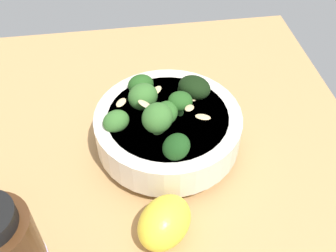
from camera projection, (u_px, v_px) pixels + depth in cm
name	position (u px, v px, depth cm)	size (l,w,h in cm)	color
ground_plane	(147.00, 153.00, 56.46)	(59.23, 59.23, 4.12)	tan
bowl_of_broccoli	(167.00, 125.00, 51.72)	(18.71, 18.71, 10.37)	silver
lemon_wedge	(164.00, 222.00, 43.51)	(6.89, 5.25, 5.16)	yellow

